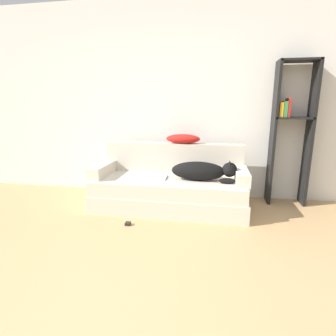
{
  "coord_description": "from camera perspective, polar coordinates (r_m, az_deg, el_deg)",
  "views": [
    {
      "loc": [
        0.6,
        -1.19,
        1.28
      ],
      "look_at": [
        0.06,
        1.86,
        0.54
      ],
      "focal_mm": 28.0,
      "sensor_mm": 36.0,
      "label": 1
    }
  ],
  "objects": [
    {
      "name": "wall_back",
      "position": [
        3.82,
        1.06,
        14.39
      ],
      "size": [
        7.58,
        0.06,
        2.7
      ],
      "color": "silver",
      "rests_on": "ground_plane"
    },
    {
      "name": "laptop",
      "position": [
        3.31,
        -3.06,
        -2.01
      ],
      "size": [
        0.33,
        0.24,
        0.02
      ],
      "rotation": [
        0.0,
        0.0,
        0.04
      ],
      "color": "silver",
      "rests_on": "couch"
    },
    {
      "name": "bookshelf",
      "position": [
        3.73,
        25.17,
        8.08
      ],
      "size": [
        0.48,
        0.26,
        1.83
      ],
      "color": "black",
      "rests_on": "ground_plane"
    },
    {
      "name": "couch_arm_left",
      "position": [
        3.54,
        -13.9,
        -0.31
      ],
      "size": [
        0.15,
        0.64,
        0.15
      ],
      "color": "beige",
      "rests_on": "couch"
    },
    {
      "name": "couch_arm_right",
      "position": [
        3.26,
        15.68,
        -1.57
      ],
      "size": [
        0.15,
        0.64,
        0.15
      ],
      "color": "beige",
      "rests_on": "couch"
    },
    {
      "name": "ground_plane",
      "position": [
        1.85,
        -13.91,
        -30.96
      ],
      "size": [
        20.0,
        20.0,
        0.0
      ],
      "primitive_type": "plane",
      "color": "tan"
    },
    {
      "name": "couch",
      "position": [
        3.37,
        0.28,
        -5.44
      ],
      "size": [
        1.91,
        0.83,
        0.39
      ],
      "color": "beige",
      "rests_on": "ground_plane"
    },
    {
      "name": "throw_pillow",
      "position": [
        3.53,
        3.29,
        6.37
      ],
      "size": [
        0.46,
        0.21,
        0.12
      ],
      "color": "red",
      "rests_on": "couch_backrest"
    },
    {
      "name": "dog",
      "position": [
        3.2,
        7.65,
        -0.63
      ],
      "size": [
        0.79,
        0.25,
        0.25
      ],
      "color": "black",
      "rests_on": "couch"
    },
    {
      "name": "couch_backrest",
      "position": [
        3.6,
        1.21,
        2.32
      ],
      "size": [
        1.87,
        0.15,
        0.4
      ],
      "color": "beige",
      "rests_on": "couch"
    },
    {
      "name": "power_adapter",
      "position": [
        2.98,
        -8.72,
        -11.88
      ],
      "size": [
        0.06,
        0.06,
        0.03
      ],
      "color": "black",
      "rests_on": "ground_plane"
    }
  ]
}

